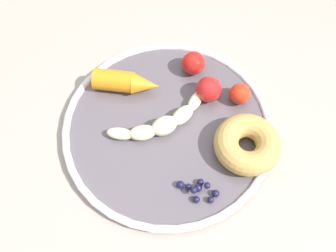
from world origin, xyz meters
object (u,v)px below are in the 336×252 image
object	(u,v)px
plate	(168,127)
tomato_near	(193,63)
tomato_mid	(209,89)
donut	(247,144)
blueberry_pile	(198,190)
dining_table	(183,162)
carrot_orange	(126,83)
tomato_far	(240,94)
banana	(162,123)

from	to	relation	value
plate	tomato_near	bearing A→B (deg)	109.32
plate	tomato_mid	world-z (taller)	tomato_mid
plate	donut	xyz separation A→B (m)	(0.12, 0.05, 0.02)
blueberry_pile	tomato_mid	xyz separation A→B (m)	(-0.09, 0.14, 0.01)
dining_table	plate	xyz separation A→B (m)	(-0.04, 0.00, 0.09)
carrot_orange	tomato_far	bearing A→B (deg)	34.08
carrot_orange	donut	bearing A→B (deg)	9.92
donut	blueberry_pile	distance (m)	0.10
blueberry_pile	tomato_near	xyz separation A→B (m)	(-0.15, 0.17, 0.01)
banana	blueberry_pile	world-z (taller)	banana
plate	tomato_near	world-z (taller)	tomato_near
tomato_near	tomato_far	xyz separation A→B (m)	(0.10, 0.00, -0.00)
carrot_orange	tomato_far	distance (m)	0.19
banana	carrot_orange	world-z (taller)	carrot_orange
banana	blueberry_pile	size ratio (longest dim) A/B	2.82
dining_table	donut	size ratio (longest dim) A/B	9.64
dining_table	banana	size ratio (longest dim) A/B	5.93
dining_table	carrot_orange	distance (m)	0.18
dining_table	tomato_near	world-z (taller)	tomato_near
donut	tomato_near	distance (m)	0.17
plate	carrot_orange	xyz separation A→B (m)	(-0.10, 0.01, 0.02)
donut	tomato_mid	world-z (taller)	tomato_mid
blueberry_pile	tomato_near	bearing A→B (deg)	131.02
dining_table	blueberry_pile	distance (m)	0.13
banana	blueberry_pile	bearing A→B (deg)	-22.91
carrot_orange	tomato_far	xyz separation A→B (m)	(0.16, 0.11, -0.00)
donut	dining_table	bearing A→B (deg)	-149.45
dining_table	carrot_orange	world-z (taller)	carrot_orange
plate	tomato_near	xyz separation A→B (m)	(-0.04, 0.11, 0.02)
donut	blueberry_pile	size ratio (longest dim) A/B	1.74
carrot_orange	dining_table	bearing A→B (deg)	-4.28
tomato_far	carrot_orange	bearing A→B (deg)	-145.92
blueberry_pile	tomato_near	distance (m)	0.22
dining_table	tomato_far	world-z (taller)	tomato_far
tomato_near	tomato_mid	world-z (taller)	tomato_mid
dining_table	donut	xyz separation A→B (m)	(0.08, 0.05, 0.11)
plate	blueberry_pile	bearing A→B (deg)	-27.07
blueberry_pile	banana	bearing A→B (deg)	157.09
plate	blueberry_pile	world-z (taller)	blueberry_pile
tomato_far	tomato_mid	bearing A→B (deg)	-146.18
banana	plate	bearing A→B (deg)	42.48
tomato_far	donut	bearing A→B (deg)	-47.73
plate	blueberry_pile	xyz separation A→B (m)	(0.11, -0.05, 0.01)
tomato_mid	tomato_far	size ratio (longest dim) A/B	1.22
blueberry_pile	tomato_far	xyz separation A→B (m)	(-0.05, 0.17, 0.01)
donut	tomato_mid	size ratio (longest dim) A/B	2.40
tomato_near	banana	bearing A→B (deg)	-74.71
tomato_mid	donut	bearing A→B (deg)	-20.56
plate	donut	size ratio (longest dim) A/B	3.32
donut	blueberry_pile	bearing A→B (deg)	-97.49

